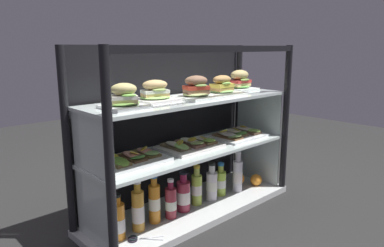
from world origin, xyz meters
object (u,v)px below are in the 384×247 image
object	(u,v)px
plated_roll_sandwich_left_of_center	(222,88)
open_sandwich_tray_center	(238,134)
juice_bottle_back_left	(238,175)
kitchen_scissors	(137,239)
open_sandwich_tray_far_left	(132,159)
juice_bottle_front_second	(138,210)
plated_roll_sandwich_far_right	(155,93)
juice_bottle_near_post	(171,202)
juice_bottle_back_center	(183,195)
orange_fruit_beside_bottles	(239,179)
juice_bottle_front_left_end	(118,221)
plated_roll_sandwich_mid_right	(124,99)
juice_bottle_back_right	(212,184)
plated_roll_sandwich_right_of_center	(239,82)
orange_fruit_near_left_post	(256,180)
juice_bottle_front_middle	(154,202)
plated_roll_sandwich_far_left	(196,90)
open_sandwich_tray_far_right	(191,144)
juice_bottle_tucked_behind	(197,188)
juice_bottle_front_fourth	(221,182)

from	to	relation	value
plated_roll_sandwich_left_of_center	open_sandwich_tray_center	distance (m)	0.33
juice_bottle_back_left	kitchen_scissors	xyz separation A→B (m)	(-0.77, -0.05, -0.10)
open_sandwich_tray_far_left	juice_bottle_back_left	distance (m)	0.76
open_sandwich_tray_far_left	juice_bottle_front_second	size ratio (longest dim) A/B	1.30
plated_roll_sandwich_far_right	juice_bottle_near_post	size ratio (longest dim) A/B	0.90
plated_roll_sandwich_far_right	juice_bottle_back_center	world-z (taller)	plated_roll_sandwich_far_right
open_sandwich_tray_center	orange_fruit_beside_bottles	size ratio (longest dim) A/B	4.40
juice_bottle_front_left_end	kitchen_scissors	xyz separation A→B (m)	(0.06, -0.07, -0.08)
plated_roll_sandwich_mid_right	juice_bottle_back_center	xyz separation A→B (m)	(0.36, 0.02, -0.56)
plated_roll_sandwich_mid_right	juice_bottle_back_right	bearing A→B (deg)	1.70
plated_roll_sandwich_right_of_center	juice_bottle_back_right	world-z (taller)	plated_roll_sandwich_right_of_center
juice_bottle_back_right	open_sandwich_tray_center	bearing A→B (deg)	1.83
orange_fruit_near_left_post	juice_bottle_front_middle	bearing A→B (deg)	176.10
plated_roll_sandwich_mid_right	plated_roll_sandwich_right_of_center	size ratio (longest dim) A/B	0.99
plated_roll_sandwich_far_left	kitchen_scissors	xyz separation A→B (m)	(-0.43, -0.06, -0.64)
open_sandwich_tray_center	plated_roll_sandwich_far_right	bearing A→B (deg)	175.52
plated_roll_sandwich_far_right	plated_roll_sandwich_left_of_center	world-z (taller)	plated_roll_sandwich_left_of_center
plated_roll_sandwich_far_right	plated_roll_sandwich_mid_right	bearing A→B (deg)	-162.42
juice_bottle_front_middle	juice_bottle_back_right	xyz separation A→B (m)	(0.41, -0.00, -0.02)
open_sandwich_tray_far_right	orange_fruit_near_left_post	world-z (taller)	open_sandwich_tray_far_right
juice_bottle_back_left	orange_fruit_near_left_post	world-z (taller)	juice_bottle_back_left
plated_roll_sandwich_far_right	juice_bottle_back_left	xyz separation A→B (m)	(0.55, -0.07, -0.54)
juice_bottle_tucked_behind	orange_fruit_near_left_post	xyz separation A→B (m)	(0.47, -0.06, -0.06)
plated_roll_sandwich_far_left	juice_bottle_front_middle	size ratio (longest dim) A/B	0.82
juice_bottle_back_center	orange_fruit_near_left_post	size ratio (longest dim) A/B	2.99
juice_bottle_front_left_end	juice_bottle_back_left	world-z (taller)	juice_bottle_back_left
juice_bottle_front_middle	kitchen_scissors	bearing A→B (deg)	-154.29
juice_bottle_near_post	juice_bottle_tucked_behind	world-z (taller)	juice_bottle_tucked_behind
plated_roll_sandwich_mid_right	open_sandwich_tray_far_left	bearing A→B (deg)	41.47
plated_roll_sandwich_far_right	plated_roll_sandwich_left_of_center	size ratio (longest dim) A/B	0.92
plated_roll_sandwich_far_right	juice_bottle_front_middle	size ratio (longest dim) A/B	0.75
juice_bottle_back_center	juice_bottle_tucked_behind	bearing A→B (deg)	4.25
plated_roll_sandwich_far_right	juice_bottle_near_post	distance (m)	0.56
orange_fruit_beside_bottles	open_sandwich_tray_far_right	bearing A→B (deg)	-178.94
plated_roll_sandwich_far_left	plated_roll_sandwich_left_of_center	xyz separation A→B (m)	(0.21, 0.01, -0.00)
open_sandwich_tray_center	kitchen_scissors	world-z (taller)	open_sandwich_tray_center
juice_bottle_front_fourth	juice_bottle_front_second	bearing A→B (deg)	-178.74
juice_bottle_back_left	orange_fruit_beside_bottles	xyz separation A→B (m)	(0.09, 0.06, -0.06)
plated_roll_sandwich_mid_right	orange_fruit_near_left_post	size ratio (longest dim) A/B	2.44
juice_bottle_tucked_behind	juice_bottle_front_fourth	xyz separation A→B (m)	(0.19, -0.00, -0.01)
plated_roll_sandwich_far_right	open_sandwich_tray_far_right	size ratio (longest dim) A/B	0.58
plated_roll_sandwich_mid_right	plated_roll_sandwich_far_left	bearing A→B (deg)	0.47
orange_fruit_beside_bottles	kitchen_scissors	xyz separation A→B (m)	(-0.86, -0.11, -0.03)
plated_roll_sandwich_mid_right	juice_bottle_front_left_end	bearing A→B (deg)	170.84
open_sandwich_tray_far_right	juice_bottle_near_post	distance (m)	0.32
plated_roll_sandwich_far_right	plated_roll_sandwich_far_left	xyz separation A→B (m)	(0.21, -0.07, 0.00)
plated_roll_sandwich_far_right	juice_bottle_front_second	distance (m)	0.56
juice_bottle_back_center	juice_bottle_tucked_behind	world-z (taller)	juice_bottle_tucked_behind
plated_roll_sandwich_left_of_center	juice_bottle_near_post	size ratio (longest dim) A/B	0.99
juice_bottle_front_fourth	orange_fruit_beside_bottles	distance (m)	0.21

